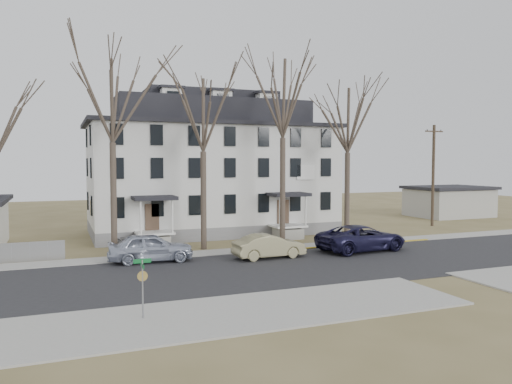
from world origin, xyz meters
name	(u,v)px	position (x,y,z in m)	size (l,w,h in m)	color
ground	(340,272)	(0.00, 0.00, 0.00)	(120.00, 120.00, 0.00)	olive
main_road	(322,265)	(0.00, 2.00, 0.00)	(120.00, 10.00, 0.04)	#27272A
far_sidewalk	(280,249)	(0.00, 8.00, 0.00)	(120.00, 2.00, 0.08)	#A09F97
near_sidewalk_left	(232,314)	(-8.00, -5.00, 0.00)	(20.00, 5.00, 0.08)	#A09F97
yellow_curb	(349,246)	(5.00, 7.10, 0.00)	(14.00, 0.25, 0.06)	gold
boarding_house	(211,170)	(-2.00, 17.95, 5.38)	(20.80, 12.36, 12.05)	slate
distant_building	(449,201)	(26.00, 20.00, 1.68)	(8.50, 6.50, 3.35)	#A09F97
tree_far_left	(112,94)	(-11.00, 9.80, 10.34)	(8.40, 8.40, 13.72)	#473B31
tree_mid_left	(203,110)	(-5.00, 9.80, 9.60)	(7.80, 7.80, 12.74)	#473B31
tree_center	(283,92)	(1.00, 9.80, 11.08)	(9.00, 9.00, 14.70)	#473B31
tree_mid_right	(348,116)	(6.50, 9.80, 9.60)	(7.80, 7.80, 12.74)	#473B31
utility_pole_far	(433,174)	(18.50, 14.00, 4.90)	(2.00, 0.28, 9.50)	#3D3023
car_silver	(151,248)	(-9.20, 6.58, 0.86)	(2.04, 5.07, 1.73)	#ABB3C6
car_tan	(269,247)	(-2.12, 5.02, 0.75)	(1.59, 4.55, 1.50)	gray
car_navy	(362,238)	(4.70, 5.05, 0.87)	(2.90, 6.29, 1.75)	#191735
bicycle_left	(125,241)	(-9.99, 12.47, 0.46)	(0.60, 1.73, 0.91)	black
bicycle_right	(139,242)	(-9.24, 11.22, 0.50)	(0.47, 1.66, 1.00)	black
street_sign	(143,279)	(-11.38, -4.41, 1.59)	(0.67, 0.67, 2.37)	gray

